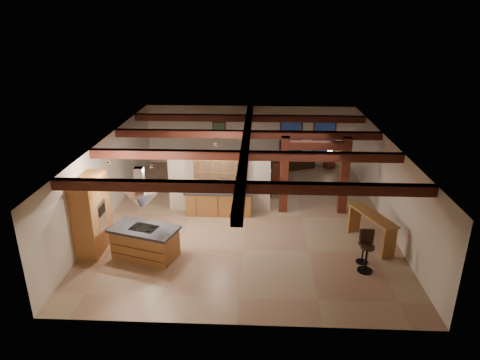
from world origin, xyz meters
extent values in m
plane|color=tan|center=(0.00, 0.00, 0.00)|extent=(12.00, 12.00, 0.00)
plane|color=beige|center=(0.00, 6.00, 1.45)|extent=(10.00, 0.00, 10.00)
plane|color=beige|center=(0.00, -6.00, 1.45)|extent=(10.00, 0.00, 10.00)
plane|color=beige|center=(-5.00, 0.00, 1.45)|extent=(0.00, 12.00, 12.00)
plane|color=beige|center=(5.00, 0.00, 1.45)|extent=(0.00, 12.00, 12.00)
plane|color=#3E2713|center=(0.00, 0.00, 2.90)|extent=(12.00, 12.00, 0.00)
cube|color=#3D160F|center=(0.00, -4.00, 2.76)|extent=(10.00, 0.25, 0.28)
cube|color=#3D160F|center=(0.00, -1.30, 2.76)|extent=(10.00, 0.25, 0.28)
cube|color=#3D160F|center=(0.00, 1.30, 2.76)|extent=(10.00, 0.25, 0.28)
cube|color=#3D160F|center=(0.00, 4.00, 2.76)|extent=(10.00, 0.25, 0.28)
cube|color=#3D160F|center=(0.00, 0.00, 2.76)|extent=(0.28, 12.00, 0.28)
cube|color=#3D160F|center=(1.40, 0.50, 1.45)|extent=(0.30, 0.30, 2.90)
cube|color=#3D160F|center=(3.60, 0.50, 1.45)|extent=(0.30, 0.30, 2.90)
cube|color=#3D160F|center=(2.50, 0.50, 2.60)|extent=(2.50, 0.28, 0.28)
cube|color=beige|center=(-1.00, 0.50, 1.10)|extent=(3.80, 0.18, 2.20)
cube|color=olive|center=(-4.67, -2.60, 1.20)|extent=(0.64, 1.60, 2.40)
cube|color=silver|center=(-4.37, -2.60, 1.15)|extent=(0.06, 0.62, 0.95)
cube|color=black|center=(-4.33, -2.60, 1.35)|extent=(0.01, 0.50, 0.28)
cube|color=olive|center=(-1.00, 0.11, 0.43)|extent=(2.40, 0.60, 0.86)
cube|color=black|center=(-1.00, 0.11, 0.90)|extent=(2.50, 0.66, 0.08)
cube|color=olive|center=(-1.00, 0.32, 1.85)|extent=(1.80, 0.34, 0.95)
cube|color=silver|center=(-1.00, 0.14, 1.85)|extent=(1.74, 0.02, 0.90)
pyramid|color=silver|center=(-2.96, -3.01, 1.73)|extent=(1.10, 1.10, 0.45)
cube|color=silver|center=(-2.96, -3.01, 2.54)|extent=(0.26, 0.22, 0.73)
cube|color=#3D160F|center=(2.00, 5.94, 1.50)|extent=(1.10, 0.05, 1.70)
cube|color=black|center=(2.00, 5.91, 1.50)|extent=(0.95, 0.02, 1.55)
cube|color=#3D160F|center=(3.60, 5.94, 1.50)|extent=(1.10, 0.05, 1.70)
cube|color=black|center=(3.60, 5.91, 1.50)|extent=(0.95, 0.02, 1.55)
cube|color=#3D160F|center=(-1.50, 5.94, 1.70)|extent=(0.65, 0.04, 0.85)
cube|color=#285E3B|center=(-1.50, 5.92, 1.70)|extent=(0.55, 0.01, 0.75)
cylinder|color=silver|center=(-2.60, -2.80, 2.87)|extent=(0.16, 0.16, 0.03)
cylinder|color=silver|center=(-1.00, -0.50, 2.87)|extent=(0.16, 0.16, 0.03)
cylinder|color=silver|center=(-4.00, -2.50, 2.87)|extent=(0.16, 0.16, 0.03)
cube|color=olive|center=(-2.96, -3.01, 0.45)|extent=(2.07, 1.46, 0.90)
cube|color=black|center=(-2.96, -3.01, 0.94)|extent=(2.23, 1.62, 0.08)
cube|color=black|center=(-2.96, -3.01, 0.99)|extent=(0.90, 0.73, 0.02)
imported|color=#3E1A0F|center=(0.63, 2.78, 0.28)|extent=(1.81, 1.38, 0.56)
imported|color=black|center=(2.11, 5.39, 0.30)|extent=(2.18, 1.52, 0.59)
imported|color=#BBBBC0|center=(-1.19, 0.11, 1.06)|extent=(0.48, 0.36, 0.24)
cube|color=olive|center=(4.09, -1.91, 1.03)|extent=(1.24, 2.06, 0.06)
cube|color=olive|center=(4.43, -2.75, 0.51)|extent=(0.46, 0.27, 1.01)
cube|color=olive|center=(3.74, -1.07, 0.51)|extent=(0.46, 0.27, 1.01)
cube|color=#3D160F|center=(3.88, 5.53, 0.27)|extent=(0.56, 0.56, 0.54)
cylinder|color=black|center=(3.88, 5.53, 0.63)|extent=(0.07, 0.07, 0.18)
cone|color=#FFDE99|center=(3.88, 5.53, 0.81)|extent=(0.31, 0.31, 0.20)
cylinder|color=black|center=(3.59, -3.52, 0.79)|extent=(0.40, 0.40, 0.08)
cube|color=black|center=(3.60, -3.33, 1.05)|extent=(0.38, 0.06, 0.44)
cylinder|color=black|center=(3.59, -3.52, 0.40)|extent=(0.07, 0.07, 0.77)
cylinder|color=black|center=(3.59, -3.52, 0.02)|extent=(0.44, 0.44, 0.03)
cylinder|color=black|center=(3.61, -3.04, 0.64)|extent=(0.32, 0.32, 0.06)
cube|color=black|center=(3.65, -2.89, 0.85)|extent=(0.30, 0.12, 0.36)
cylinder|color=black|center=(3.61, -3.04, 0.32)|extent=(0.05, 0.05, 0.62)
cylinder|color=black|center=(3.61, -3.04, 0.02)|extent=(0.36, 0.36, 0.03)
cube|color=#3D160F|center=(-0.30, 2.20, 0.50)|extent=(0.56, 0.56, 0.07)
cube|color=#3D160F|center=(-0.25, 2.43, 0.90)|extent=(0.46, 0.16, 0.83)
cylinder|color=#3D160F|center=(-0.53, 2.07, 0.23)|extent=(0.06, 0.06, 0.46)
cylinder|color=#3D160F|center=(-0.16, 1.98, 0.23)|extent=(0.06, 0.06, 0.46)
cylinder|color=#3D160F|center=(-0.44, 2.43, 0.23)|extent=(0.06, 0.06, 0.46)
cylinder|color=#3D160F|center=(-0.08, 2.34, 0.23)|extent=(0.06, 0.06, 0.46)
cube|color=#3D160F|center=(0.05, 3.71, 0.50)|extent=(0.56, 0.56, 0.07)
cube|color=#3D160F|center=(0.00, 3.48, 0.90)|extent=(0.46, 0.16, 0.83)
cylinder|color=#3D160F|center=(0.28, 3.84, 0.23)|extent=(0.06, 0.06, 0.46)
cylinder|color=#3D160F|center=(-0.08, 3.93, 0.23)|extent=(0.06, 0.06, 0.46)
cylinder|color=#3D160F|center=(0.19, 3.48, 0.23)|extent=(0.06, 0.06, 0.46)
cylinder|color=#3D160F|center=(-0.17, 3.57, 0.23)|extent=(0.06, 0.06, 0.46)
cube|color=#3D160F|center=(1.20, 1.85, 0.50)|extent=(0.56, 0.56, 0.07)
cube|color=#3D160F|center=(1.25, 2.07, 0.90)|extent=(0.46, 0.16, 0.83)
cylinder|color=#3D160F|center=(0.97, 1.71, 0.23)|extent=(0.06, 0.06, 0.46)
cylinder|color=#3D160F|center=(1.34, 1.62, 0.23)|extent=(0.06, 0.06, 0.46)
cylinder|color=#3D160F|center=(1.06, 2.07, 0.23)|extent=(0.06, 0.06, 0.46)
cylinder|color=#3D160F|center=(1.42, 1.99, 0.23)|extent=(0.06, 0.06, 0.46)
cube|color=#3D160F|center=(1.56, 3.35, 0.50)|extent=(0.56, 0.56, 0.07)
cube|color=#3D160F|center=(1.50, 3.12, 0.90)|extent=(0.46, 0.16, 0.83)
cylinder|color=#3D160F|center=(1.78, 3.49, 0.23)|extent=(0.06, 0.06, 0.46)
cylinder|color=#3D160F|center=(1.42, 3.57, 0.23)|extent=(0.06, 0.06, 0.46)
cylinder|color=#3D160F|center=(1.69, 3.12, 0.23)|extent=(0.06, 0.06, 0.46)
cylinder|color=#3D160F|center=(1.33, 3.21, 0.23)|extent=(0.06, 0.06, 0.46)
camera|label=1|loc=(0.46, -14.31, 6.94)|focal=32.00mm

